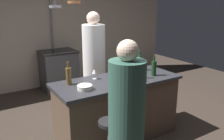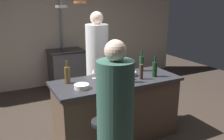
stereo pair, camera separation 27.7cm
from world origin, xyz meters
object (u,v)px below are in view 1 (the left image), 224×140
Objects in this scene: guest_left at (126,131)px; wine_bottle_rose at (130,73)px; wine_bottle_green at (139,63)px; wine_bottle_amber at (69,76)px; mixing_bowl_wooden at (118,78)px; mixing_bowl_steel at (129,73)px; stove_range at (59,70)px; chef at (94,69)px; mixing_bowl_ceramic at (85,87)px; potted_plant at (147,75)px; wine_glass_by_chef at (94,72)px; wine_bottle_red at (154,68)px; pepper_mill at (142,71)px; wine_glass_near_left_guest at (130,72)px.

guest_left is 5.33× the size of wine_bottle_rose.
wine_bottle_amber is at bearing -177.47° from wine_bottle_green.
mixing_bowl_wooden is at bearing -157.40° from wine_bottle_green.
mixing_bowl_steel is (0.27, 0.10, -0.00)m from mixing_bowl_wooden.
wine_bottle_amber is at bearing -105.98° from stove_range.
chef reaches higher than stove_range.
wine_bottle_rose is 0.66m from mixing_bowl_ceramic.
wine_bottle_rose is at bearing -136.08° from potted_plant.
mixing_bowl_wooden is (-1.78, -1.47, 0.63)m from potted_plant.
wine_bottle_green is at bearing 47.62° from guest_left.
wine_bottle_rose is 0.50m from wine_glass_by_chef.
wine_bottle_red is 1.11m from mixing_bowl_ceramic.
mixing_bowl_steel is at bearing -11.50° from wine_glass_by_chef.
wine_bottle_rose is 1.00× the size of wine_bottle_amber.
wine_bottle_green is at bearing 56.08° from pepper_mill.
wine_bottle_rose is at bearing -123.22° from mixing_bowl_steel.
wine_bottle_amber is at bearing 108.88° from mixing_bowl_ceramic.
mixing_bowl_wooden is (-0.10, 0.15, -0.09)m from wine_bottle_rose.
mixing_bowl_ceramic is at bearing -71.12° from wine_bottle_amber.
wine_glass_by_chef is (-0.26, -2.26, 0.56)m from stove_range.
chef is 1.02m from pepper_mill.
wine_bottle_amber is 0.97× the size of wine_bottle_green.
wine_bottle_amber reaches higher than wine_glass_near_left_guest.
mixing_bowl_ceramic is 0.84m from mixing_bowl_steel.
guest_left is 1.06m from wine_bottle_rose.
pepper_mill is 0.70× the size of wine_bottle_red.
guest_left reaches higher than potted_plant.
chef reaches higher than guest_left.
wine_bottle_amber is at bearing -136.98° from chef.
wine_bottle_green reaches higher than wine_glass_near_left_guest.
guest_left reaches higher than mixing_bowl_wooden.
wine_bottle_rose is (0.09, -2.62, 0.57)m from stove_range.
wine_bottle_green is 1.73× the size of mixing_bowl_wooden.
wine_glass_near_left_guest reaches higher than stove_range.
wine_bottle_amber is at bearing -152.02° from potted_plant.
potted_plant is 1.74× the size of wine_bottle_red.
mixing_bowl_ceramic is at bearing -146.13° from potted_plant.
pepper_mill is at bearing -22.59° from wine_glass_near_left_guest.
guest_left reaches higher than mixing_bowl_steel.
pepper_mill is 0.66× the size of wine_bottle_green.
wine_bottle_red is 2.05× the size of wine_glass_by_chef.
pepper_mill is 0.17m from wine_glass_near_left_guest.
mixing_bowl_steel is (0.81, 0.20, 0.00)m from mixing_bowl_ceramic.
wine_bottle_amber is (-1.21, 0.28, 0.00)m from wine_bottle_red.
mixing_bowl_ceramic is at bearing -176.19° from wine_glass_near_left_guest.
mixing_bowl_wooden is at bearing -140.54° from potted_plant.
stove_range is at bearing 103.69° from wine_bottle_green.
wine_bottle_amber reaches higher than mixing_bowl_wooden.
mixing_bowl_steel is at bearing 13.71° from mixing_bowl_ceramic.
guest_left is (-0.62, -1.83, -0.08)m from chef.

